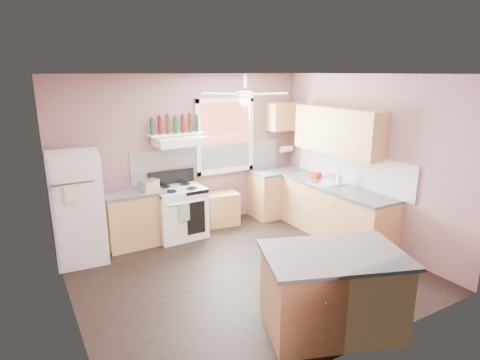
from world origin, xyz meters
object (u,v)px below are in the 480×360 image
stove (179,212)px  refrigerator (78,208)px  island (332,293)px  toaster (149,185)px  cart (223,210)px

stove → refrigerator: bearing=-177.4°
refrigerator → island: size_ratio=1.18×
toaster → stove: bearing=-15.4°
refrigerator → toaster: (1.10, 0.05, 0.17)m
toaster → cart: toaster is taller
island → stove: bearing=118.7°
stove → toaster: bearing=-175.4°
refrigerator → stove: (1.60, 0.10, -0.39)m
cart → island: (-0.44, -3.34, 0.15)m
toaster → cart: (1.39, 0.17, -0.71)m
refrigerator → island: (2.05, -3.12, -0.39)m
cart → refrigerator: bearing=-164.8°
toaster → stove: 0.75m
toaster → island: (0.96, -3.17, -0.56)m
toaster → cart: 1.57m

